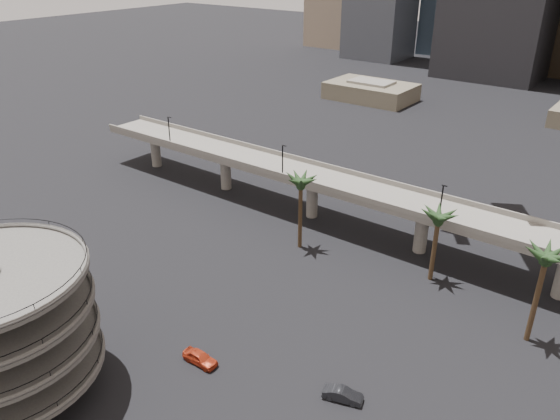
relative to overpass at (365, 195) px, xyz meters
The scene contains 5 objects.
overpass is the anchor object (origin of this frame).
palm_trees 23.10m from the overpass, 19.31° to the right, with size 54.40×18.40×14.00m.
low_buildings 87.69m from the overpass, 85.49° to the left, with size 135.00×27.50×6.80m.
car_a 42.70m from the overpass, 88.57° to the right, with size 1.93×4.79×1.63m, color #B33419.
car_b 41.57m from the overpass, 63.56° to the right, with size 1.61×4.62×1.52m, color black.
Camera 1 is at (40.74, -23.08, 46.58)m, focal length 35.00 mm.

